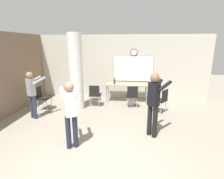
# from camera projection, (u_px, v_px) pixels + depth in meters

# --- Properties ---
(ground_plane) EXTENTS (24.00, 24.00, 0.00)m
(ground_plane) POSITION_uv_depth(u_px,v_px,m) (92.00, 175.00, 3.31)
(ground_plane) COLOR gray
(wall_left_accent) EXTENTS (0.12, 7.00, 2.80)m
(wall_left_accent) POSITION_uv_depth(u_px,v_px,m) (4.00, 75.00, 5.75)
(wall_left_accent) COLOR #7A604C
(wall_left_accent) RESTS_ON ground_plane
(wall_back) EXTENTS (8.00, 0.15, 2.80)m
(wall_back) POSITION_uv_depth(u_px,v_px,m) (117.00, 67.00, 7.81)
(wall_back) COLOR beige
(wall_back) RESTS_ON ground_plane
(support_pillar) EXTENTS (0.51, 0.51, 2.80)m
(support_pillar) POSITION_uv_depth(u_px,v_px,m) (76.00, 72.00, 6.41)
(support_pillar) COLOR white
(support_pillar) RESTS_ON ground_plane
(folding_table) EXTENTS (1.77, 0.62, 0.77)m
(folding_table) POSITION_uv_depth(u_px,v_px,m) (127.00, 85.00, 7.39)
(folding_table) COLOR tan
(folding_table) RESTS_ON ground_plane
(bottle_on_table) EXTENTS (0.08, 0.08, 0.29)m
(bottle_on_table) POSITION_uv_depth(u_px,v_px,m) (114.00, 82.00, 7.31)
(bottle_on_table) COLOR #4C3319
(bottle_on_table) RESTS_ON folding_table
(waste_bin) EXTENTS (0.25, 0.25, 0.32)m
(waste_bin) POSITION_uv_depth(u_px,v_px,m) (131.00, 101.00, 7.04)
(waste_bin) COLOR #B2B2B7
(waste_bin) RESTS_ON ground_plane
(chair_table_left) EXTENTS (0.45, 0.45, 0.87)m
(chair_table_left) POSITION_uv_depth(u_px,v_px,m) (95.00, 94.00, 6.84)
(chair_table_left) COLOR black
(chair_table_left) RESTS_ON ground_plane
(chair_by_left_wall) EXTENTS (0.45, 0.45, 0.87)m
(chair_by_left_wall) POSITION_uv_depth(u_px,v_px,m) (42.00, 96.00, 6.51)
(chair_by_left_wall) COLOR black
(chair_by_left_wall) RESTS_ON ground_plane
(chair_table_right) EXTENTS (0.50, 0.50, 0.87)m
(chair_table_right) POSITION_uv_depth(u_px,v_px,m) (132.00, 95.00, 6.72)
(chair_table_right) COLOR black
(chair_table_right) RESTS_ON ground_plane
(chair_mid_room) EXTENTS (0.62, 0.62, 0.87)m
(chair_mid_room) POSITION_uv_depth(u_px,v_px,m) (161.00, 99.00, 6.19)
(chair_mid_room) COLOR black
(chair_mid_room) RESTS_ON ground_plane
(person_watching_back) EXTENTS (0.52, 0.63, 1.56)m
(person_watching_back) POSITION_uv_depth(u_px,v_px,m) (32.00, 91.00, 5.64)
(person_watching_back) COLOR #2D3347
(person_watching_back) RESTS_ON ground_plane
(person_playing_front) EXTENTS (0.54, 0.64, 1.60)m
(person_playing_front) POSITION_uv_depth(u_px,v_px,m) (70.00, 110.00, 3.99)
(person_playing_front) COLOR #1E2338
(person_playing_front) RESTS_ON ground_plane
(person_playing_side) EXTENTS (0.64, 0.67, 1.70)m
(person_playing_side) POSITION_uv_depth(u_px,v_px,m) (154.00, 100.00, 4.49)
(person_playing_side) COLOR black
(person_playing_side) RESTS_ON ground_plane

